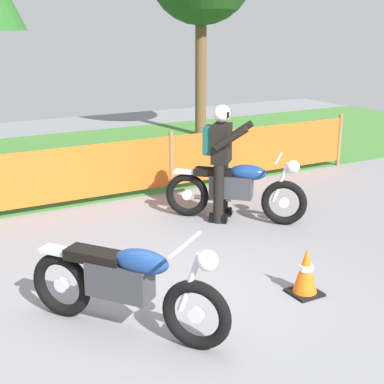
{
  "coord_description": "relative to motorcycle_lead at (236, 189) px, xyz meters",
  "views": [
    {
      "loc": [
        -2.26,
        -4.72,
        2.79
      ],
      "look_at": [
        0.76,
        0.69,
        0.9
      ],
      "focal_mm": 52.14,
      "sensor_mm": 36.0,
      "label": 1
    }
  ],
  "objects": [
    {
      "name": "motorcycle_trailing",
      "position": [
        -2.59,
        -2.09,
        0.0
      ],
      "size": [
        1.35,
        1.75,
        0.99
      ],
      "rotation": [
        0.0,
        0.0,
        -0.93
      ],
      "color": "black",
      "rests_on": "ground"
    },
    {
      "name": "traffic_cone",
      "position": [
        -0.64,
        -2.32,
        -0.22
      ],
      "size": [
        0.32,
        0.32,
        0.53
      ],
      "color": "black",
      "rests_on": "ground"
    },
    {
      "name": "rider_lead",
      "position": [
        -0.16,
        0.16,
        0.47
      ],
      "size": [
        0.77,
        0.76,
        1.69
      ],
      "rotation": [
        0.0,
        0.0,
        -0.77
      ],
      "color": "black",
      "rests_on": "ground"
    },
    {
      "name": "barrier_fence",
      "position": [
        -2.06,
        1.73,
        0.06
      ],
      "size": [
        11.48,
        0.08,
        1.05
      ],
      "color": "olive",
      "rests_on": "ground"
    },
    {
      "name": "grass_verge",
      "position": [
        -2.06,
        4.8,
        -0.48
      ],
      "size": [
        24.0,
        6.13,
        0.01
      ],
      "primitive_type": "cube",
      "color": "#427A33",
      "rests_on": "ground"
    },
    {
      "name": "motorcycle_lead",
      "position": [
        0.0,
        0.0,
        0.0
      ],
      "size": [
        1.58,
        1.54,
        0.99
      ],
      "rotation": [
        0.0,
        0.0,
        -0.77
      ],
      "color": "black",
      "rests_on": "ground"
    },
    {
      "name": "ground",
      "position": [
        -2.06,
        -1.73,
        -0.49
      ],
      "size": [
        24.0,
        24.0,
        0.02
      ],
      "primitive_type": "cube",
      "color": "gray"
    }
  ]
}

